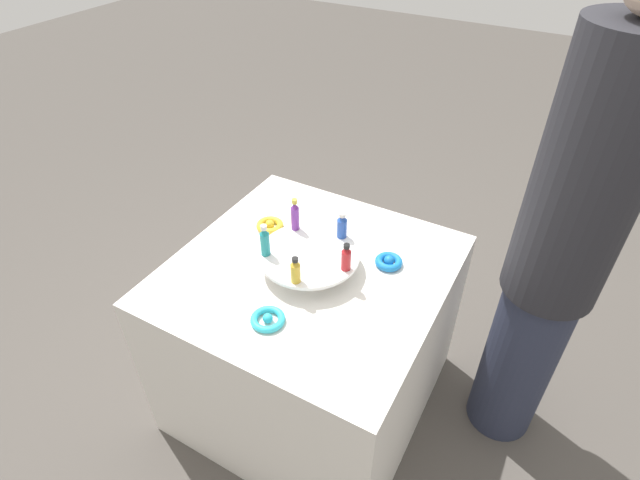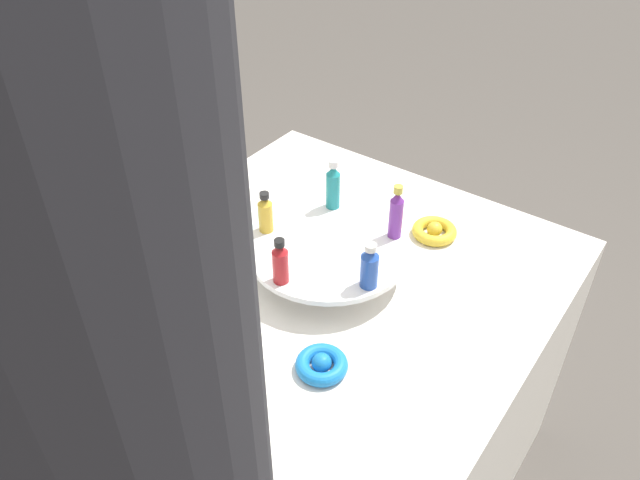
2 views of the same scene
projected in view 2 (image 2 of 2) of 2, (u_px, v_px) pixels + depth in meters
The scene contains 11 objects.
ground_plane at pixel (326, 460), 1.77m from camera, with size 12.00×12.00×0.00m, color #4C4742.
party_table at pixel (327, 378), 1.55m from camera, with size 0.91×0.91×0.71m.
display_stand at pixel (328, 254), 1.30m from camera, with size 0.34×0.34×0.07m.
bottle_teal at pixel (333, 186), 1.37m from camera, with size 0.03×0.03×0.12m.
bottle_gold at pixel (265, 213), 1.31m from camera, with size 0.03×0.03×0.09m.
bottle_red at pixel (280, 262), 1.18m from camera, with size 0.03×0.03×0.10m.
bottle_blue at pixel (369, 267), 1.17m from camera, with size 0.03×0.03×0.10m.
bottle_purple at pixel (396, 214), 1.28m from camera, with size 0.03×0.03×0.12m.
ribbon_bow_blue at pixel (322, 364), 1.11m from camera, with size 0.10×0.10×0.04m.
ribbon_bow_gold at pixel (434, 231), 1.42m from camera, with size 0.10×0.10×0.04m.
ribbon_bow_teal at pixel (229, 225), 1.44m from camera, with size 0.11×0.11×0.03m.
Camera 2 is at (-0.83, -0.58, 1.58)m, focal length 35.00 mm.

